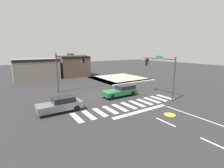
# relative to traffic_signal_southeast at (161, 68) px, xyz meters

# --- Properties ---
(ground_plane) EXTENTS (120.00, 120.00, 0.00)m
(ground_plane) POSITION_rel_traffic_signal_southeast_xyz_m (-5.51, 3.95, -3.71)
(ground_plane) COLOR #302D30
(crosswalk_near) EXTENTS (12.57, 2.51, 0.01)m
(crosswalk_near) POSITION_rel_traffic_signal_southeast_xyz_m (-5.51, -0.55, -3.71)
(crosswalk_near) COLOR silver
(crosswalk_near) RESTS_ON ground_plane
(lane_markings) EXTENTS (6.80, 20.25, 0.01)m
(lane_markings) POSITION_rel_traffic_signal_southeast_xyz_m (-4.40, -8.08, -3.71)
(lane_markings) COLOR white
(lane_markings) RESTS_ON ground_plane
(bike_detector_marking) EXTENTS (1.05, 1.05, 0.01)m
(bike_detector_marking) POSITION_rel_traffic_signal_southeast_xyz_m (-3.86, -4.70, -3.71)
(bike_detector_marking) COLOR yellow
(bike_detector_marking) RESTS_ON ground_plane
(curb_corner_northeast) EXTENTS (10.00, 10.60, 0.15)m
(curb_corner_northeast) POSITION_rel_traffic_signal_southeast_xyz_m (2.98, 13.36, -3.64)
(curb_corner_northeast) COLOR #B2AA9E
(curb_corner_northeast) RESTS_ON ground_plane
(storefront_row) EXTENTS (15.32, 6.67, 4.60)m
(storefront_row) POSITION_rel_traffic_signal_southeast_xyz_m (-8.17, 22.96, -1.51)
(storefront_row) COLOR gray
(storefront_row) RESTS_ON ground_plane
(traffic_signal_southeast) EXTENTS (0.32, 5.36, 5.27)m
(traffic_signal_southeast) POSITION_rel_traffic_signal_southeast_xyz_m (0.00, 0.00, 0.00)
(traffic_signal_southeast) COLOR #383A3D
(traffic_signal_southeast) RESTS_ON ground_plane
(traffic_signal_northwest) EXTENTS (4.73, 0.32, 5.61)m
(traffic_signal_northwest) POSITION_rel_traffic_signal_southeast_xyz_m (-8.69, 9.37, 0.14)
(traffic_signal_northwest) COLOR #383A3D
(traffic_signal_northwest) RESTS_ON ground_plane
(car_gray) EXTENTS (4.27, 1.72, 1.49)m
(car_gray) POSITION_rel_traffic_signal_southeast_xyz_m (-12.27, 1.70, -2.96)
(car_gray) COLOR slate
(car_gray) RESTS_ON ground_plane
(car_green) EXTENTS (4.69, 1.75, 1.41)m
(car_green) POSITION_rel_traffic_signal_southeast_xyz_m (-4.00, 2.92, -2.98)
(car_green) COLOR #1E6638
(car_green) RESTS_ON ground_plane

